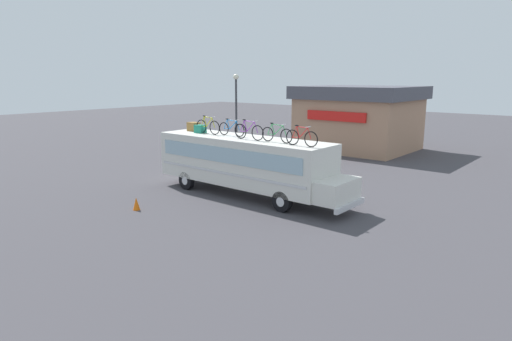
{
  "coord_description": "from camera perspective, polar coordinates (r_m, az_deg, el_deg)",
  "views": [
    {
      "loc": [
        14.29,
        -16.11,
        5.79
      ],
      "look_at": [
        0.86,
        0.0,
        1.34
      ],
      "focal_mm": 31.08,
      "sensor_mm": 36.0,
      "label": 1
    }
  ],
  "objects": [
    {
      "name": "rooftop_bicycle_5",
      "position": [
        19.06,
        5.88,
        4.26
      ],
      "size": [
        1.63,
        0.44,
        0.9
      ],
      "color": "black",
      "rests_on": "bus"
    },
    {
      "name": "rooftop_bicycle_3",
      "position": [
        20.92,
        -0.93,
        5.07
      ],
      "size": [
        1.78,
        0.44,
        0.95
      ],
      "color": "black",
      "rests_on": "bus"
    },
    {
      "name": "roadside_building",
      "position": [
        36.78,
        13.09,
        6.69
      ],
      "size": [
        8.77,
        7.81,
        5.06
      ],
      "color": "tan",
      "rests_on": "ground"
    },
    {
      "name": "rooftop_bicycle_2",
      "position": [
        22.32,
        -3.18,
        5.4
      ],
      "size": [
        1.71,
        0.44,
        0.86
      ],
      "color": "black",
      "rests_on": "bus"
    },
    {
      "name": "bus",
      "position": [
        21.77,
        -1.27,
        1.13
      ],
      "size": [
        10.81,
        2.54,
        2.88
      ],
      "color": "silver",
      "rests_on": "ground"
    },
    {
      "name": "ground_plane",
      "position": [
        22.3,
        -1.69,
        -3.08
      ],
      "size": [
        120.0,
        120.0,
        0.0
      ],
      "primitive_type": "plane",
      "color": "#423F44"
    },
    {
      "name": "luggage_bag_2",
      "position": [
        23.68,
        -7.19,
        5.33
      ],
      "size": [
        0.55,
        0.42,
        0.42
      ],
      "primitive_type": "cube",
      "color": "#1E7F66",
      "rests_on": "bus"
    },
    {
      "name": "street_lamp",
      "position": [
        30.22,
        -2.56,
        8.08
      ],
      "size": [
        0.37,
        0.37,
        5.97
      ],
      "color": "#38383D",
      "rests_on": "ground"
    },
    {
      "name": "traffic_cone",
      "position": [
        20.35,
        -15.14,
        -4.14
      ],
      "size": [
        0.31,
        0.31,
        0.57
      ],
      "primitive_type": "cone",
      "color": "orange",
      "rests_on": "ground"
    },
    {
      "name": "luggage_bag_1",
      "position": [
        24.54,
        -8.03,
        5.61
      ],
      "size": [
        0.63,
        0.47,
        0.48
      ],
      "primitive_type": "cube",
      "color": "olive",
      "rests_on": "bus"
    },
    {
      "name": "rooftop_bicycle_4",
      "position": [
        20.07,
        2.69,
        4.68
      ],
      "size": [
        1.72,
        0.44,
        0.88
      ],
      "color": "black",
      "rests_on": "bus"
    },
    {
      "name": "rooftop_bicycle_1",
      "position": [
        23.17,
        -6.21,
        5.67
      ],
      "size": [
        1.69,
        0.44,
        0.95
      ],
      "color": "black",
      "rests_on": "bus"
    }
  ]
}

